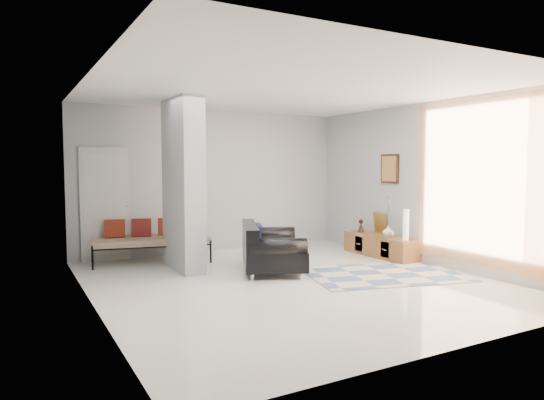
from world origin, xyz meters
TOP-DOWN VIEW (x-y plane):
  - floor at (0.00, 0.00)m, footprint 6.00×6.00m
  - ceiling at (0.00, 0.00)m, footprint 6.00×6.00m
  - wall_back at (0.00, 3.00)m, footprint 6.00×0.00m
  - wall_front at (0.00, -3.00)m, footprint 6.00×0.00m
  - wall_left at (-2.75, 0.00)m, footprint 0.00×6.00m
  - wall_right at (2.75, 0.00)m, footprint 0.00×6.00m
  - partition_column at (-1.10, 1.60)m, footprint 0.35×1.20m
  - hallway_door at (-2.10, 2.96)m, footprint 0.85×0.06m
  - curtain at (2.67, -1.15)m, footprint 0.00×2.55m
  - wall_art at (2.72, 0.90)m, footprint 0.04×0.45m
  - media_console at (2.52, 0.90)m, footprint 0.45×1.65m
  - loveseat at (0.11, 0.88)m, footprint 1.49×1.84m
  - daybed at (-1.42, 2.48)m, footprint 2.11×1.22m
  - area_rug at (1.53, -0.32)m, footprint 2.71×2.15m
  - cylinder_lamp at (2.50, 0.23)m, footprint 0.10×0.10m
  - bronze_figurine at (2.47, 1.42)m, footprint 0.14×0.14m
  - vase at (2.47, 0.65)m, footprint 0.23×0.23m

SIDE VIEW (x-z plane):
  - floor at x=0.00m, z-range 0.00..0.00m
  - area_rug at x=1.53m, z-range 0.00..0.01m
  - media_console at x=2.52m, z-range -0.19..0.61m
  - loveseat at x=0.11m, z-range -0.03..0.73m
  - daybed at x=-1.42m, z-range 0.03..0.79m
  - vase at x=2.47m, z-range 0.40..0.61m
  - bronze_figurine at x=2.47m, z-range 0.40..0.65m
  - cylinder_lamp at x=2.50m, z-range 0.40..0.94m
  - hallway_door at x=-2.10m, z-range 0.00..2.04m
  - partition_column at x=-1.10m, z-range 0.00..2.80m
  - wall_back at x=0.00m, z-range -1.60..4.40m
  - wall_front at x=0.00m, z-range -1.60..4.40m
  - wall_left at x=-2.75m, z-range -1.60..4.40m
  - wall_right at x=2.75m, z-range -1.60..4.40m
  - curtain at x=2.67m, z-range 0.17..2.72m
  - wall_art at x=2.72m, z-range 1.38..1.92m
  - ceiling at x=0.00m, z-range 2.80..2.80m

